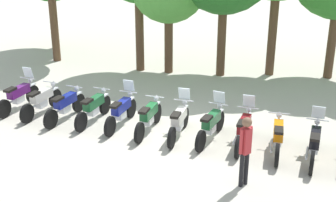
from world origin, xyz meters
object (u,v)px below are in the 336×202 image
at_px(motorcycle_3, 94,108).
at_px(motorcycle_8, 244,129).
at_px(motorcycle_4, 121,111).
at_px(motorcycle_6, 179,121).
at_px(motorcycle_7, 211,124).
at_px(motorcycle_5, 149,117).
at_px(motorcycle_0, 19,95).
at_px(motorcycle_1, 42,100).
at_px(motorcycle_10, 314,143).
at_px(motorcycle_2, 65,105).
at_px(person_0, 245,146).
at_px(motorcycle_9, 278,136).

distance_m(motorcycle_3, motorcycle_8, 4.91).
relative_size(motorcycle_4, motorcycle_6, 1.00).
bearing_deg(motorcycle_7, motorcycle_5, 98.76).
bearing_deg(motorcycle_0, motorcycle_8, -89.21).
height_order(motorcycle_1, motorcycle_10, motorcycle_10).
relative_size(motorcycle_0, motorcycle_8, 1.00).
xyz_separation_m(motorcycle_0, motorcycle_4, (3.91, -0.40, 0.00)).
relative_size(motorcycle_2, motorcycle_8, 0.99).
distance_m(motorcycle_0, motorcycle_3, 2.95).
xyz_separation_m(motorcycle_6, person_0, (2.21, -2.31, 0.57)).
xyz_separation_m(motorcycle_0, motorcycle_6, (5.87, -0.68, 0.00)).
xyz_separation_m(motorcycle_0, motorcycle_2, (1.96, -0.39, -0.01)).
height_order(motorcycle_8, person_0, person_0).
bearing_deg(motorcycle_8, motorcycle_5, 90.87).
relative_size(motorcycle_9, motorcycle_10, 1.00).
distance_m(motorcycle_6, motorcycle_10, 3.95).
bearing_deg(motorcycle_1, motorcycle_9, -88.64).
xyz_separation_m(motorcycle_3, motorcycle_5, (1.96, -0.27, 0.00)).
xyz_separation_m(motorcycle_7, motorcycle_8, (0.97, -0.09, 0.00)).
bearing_deg(motorcycle_6, motorcycle_5, 87.05).
relative_size(motorcycle_4, person_0, 1.20).
distance_m(motorcycle_5, motorcycle_7, 1.97).
distance_m(motorcycle_6, motorcycle_8, 1.96).
relative_size(motorcycle_4, motorcycle_9, 1.00).
bearing_deg(motorcycle_5, motorcycle_8, -90.04).
relative_size(motorcycle_1, motorcycle_2, 1.00).
distance_m(motorcycle_6, person_0, 3.25).
height_order(motorcycle_4, motorcycle_8, same).
bearing_deg(person_0, motorcycle_1, -165.00).
bearing_deg(motorcycle_10, motorcycle_6, 87.44).
xyz_separation_m(motorcycle_2, motorcycle_10, (7.83, -0.79, 0.01)).
xyz_separation_m(motorcycle_4, motorcycle_6, (1.95, -0.28, 0.00)).
height_order(motorcycle_0, motorcycle_10, same).
bearing_deg(motorcycle_8, motorcycle_3, 89.01).
bearing_deg(motorcycle_8, motorcycle_4, 88.68).
bearing_deg(motorcycle_2, motorcycle_8, -85.03).
height_order(motorcycle_3, motorcycle_6, motorcycle_6).
xyz_separation_m(motorcycle_0, motorcycle_5, (4.89, -0.61, -0.01)).
xyz_separation_m(motorcycle_0, motorcycle_7, (6.85, -0.69, 0.00)).
distance_m(motorcycle_4, motorcycle_8, 3.93).
bearing_deg(motorcycle_6, motorcycle_1, 85.47).
bearing_deg(motorcycle_0, person_0, -103.88).
bearing_deg(motorcycle_8, motorcycle_10, -97.39).
xyz_separation_m(motorcycle_1, motorcycle_3, (1.96, -0.15, 0.00)).
bearing_deg(motorcycle_7, motorcycle_4, 95.55).
distance_m(motorcycle_2, motorcycle_8, 5.88).
bearing_deg(motorcycle_0, motorcycle_1, -94.05).
bearing_deg(motorcycle_7, motorcycle_3, 95.99).
xyz_separation_m(motorcycle_0, motorcycle_1, (0.98, -0.18, -0.01)).
bearing_deg(motorcycle_1, person_0, -104.34).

